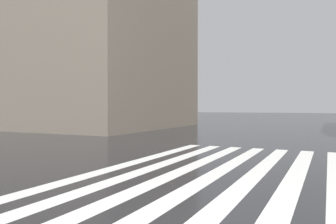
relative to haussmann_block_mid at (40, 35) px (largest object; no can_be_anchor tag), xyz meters
name	(u,v)px	position (x,y,z in m)	size (l,w,h in m)	color
zebra_crossing	(230,178)	(-16.35, -24.24, -9.24)	(13.00, 7.50, 0.01)	silver
haussmann_block_mid	(40,35)	(0.00, 0.00, 0.00)	(15.71, 28.26, 18.88)	tan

